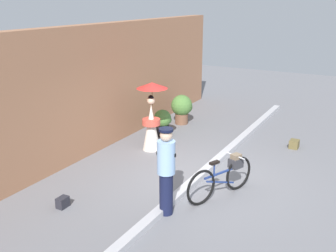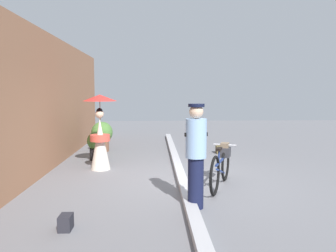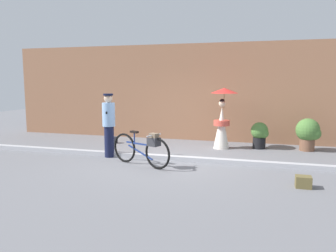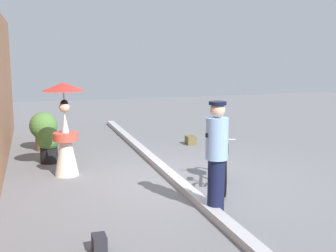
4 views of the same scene
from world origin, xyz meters
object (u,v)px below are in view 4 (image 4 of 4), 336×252
bicycle_near_officer (223,162)px  backpack_on_pavement (100,243)px  potted_plant_by_door (44,128)px  backpack_spare (191,140)px  person_with_parasol (65,129)px  potted_plant_small (49,143)px  person_officer (217,154)px

bicycle_near_officer → backpack_on_pavement: size_ratio=7.15×
potted_plant_by_door → backpack_spare: (-0.53, -3.76, -0.43)m
person_with_parasol → backpack_on_pavement: size_ratio=7.69×
bicycle_near_officer → backpack_on_pavement: 3.30m
potted_plant_small → potted_plant_by_door: bearing=2.4°
person_with_parasol → potted_plant_small: 1.26m
person_officer → backpack_spare: (4.79, -1.39, -0.80)m
backpack_spare → person_with_parasol: bearing=120.1°
potted_plant_by_door → potted_plant_small: (-1.38, -0.06, -0.09)m
potted_plant_by_door → potted_plant_small: size_ratio=1.19×
person_officer → backpack_on_pavement: bearing=112.5°
backpack_on_pavement → backpack_spare: bearing=-30.6°
bicycle_near_officer → person_with_parasol: 3.17m
bicycle_near_officer → potted_plant_small: size_ratio=2.12×
backpack_spare → potted_plant_small: bearing=103.0°
person_officer → potted_plant_by_door: bearing=24.0°
potted_plant_by_door → backpack_on_pavement: size_ratio=4.01×
bicycle_near_officer → person_officer: (-1.23, 0.68, 0.48)m
person_with_parasol → potted_plant_small: bearing=14.3°
person_officer → bicycle_near_officer: bearing=-29.1°
person_with_parasol → bicycle_near_officer: bearing=-120.4°
bicycle_near_officer → person_officer: 1.48m
bicycle_near_officer → person_officer: bearing=150.9°
bicycle_near_officer → potted_plant_small: (2.71, 2.99, 0.01)m
bicycle_near_officer → person_officer: size_ratio=1.00×
person_officer → person_with_parasol: (2.81, 2.02, 0.02)m
backpack_on_pavement → backpack_spare: (5.58, -3.30, 0.01)m
person_officer → backpack_spare: 5.05m
bicycle_near_officer → potted_plant_by_door: size_ratio=1.78×
potted_plant_by_door → potted_plant_small: 1.39m
potted_plant_small → backpack_on_pavement: size_ratio=3.37×
person_officer → backpack_spare: person_officer is taller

